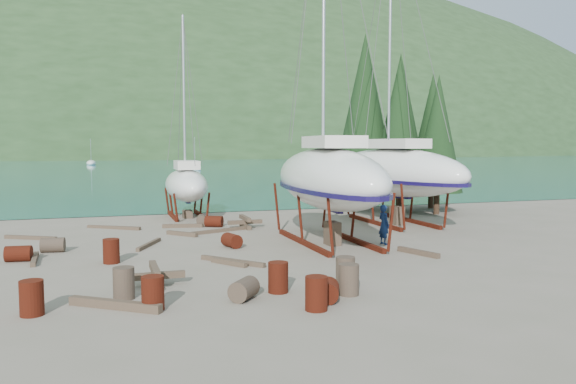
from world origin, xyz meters
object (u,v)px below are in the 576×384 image
object	(u,v)px
large_sailboat_far	(393,171)
small_sailboat_shore	(186,184)
large_sailboat_near	(328,177)
worker	(384,225)

from	to	relation	value
large_sailboat_far	small_sailboat_shore	distance (m)	11.96
large_sailboat_far	small_sailboat_shore	bearing A→B (deg)	139.74
large_sailboat_near	worker	xyz separation A→B (m)	(2.14, -1.09, -1.99)
large_sailboat_near	worker	size ratio (longest dim) A/B	10.38
large_sailboat_far	worker	xyz separation A→B (m)	(-3.54, -5.73, -1.96)
large_sailboat_far	worker	size ratio (longest dim) A/B	10.13
large_sailboat_far	small_sailboat_shore	xyz separation A→B (m)	(-10.26, 6.09, -0.88)
large_sailboat_near	small_sailboat_shore	bearing A→B (deg)	117.22
small_sailboat_shore	large_sailboat_far	bearing A→B (deg)	-29.99
large_sailboat_near	worker	distance (m)	3.12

